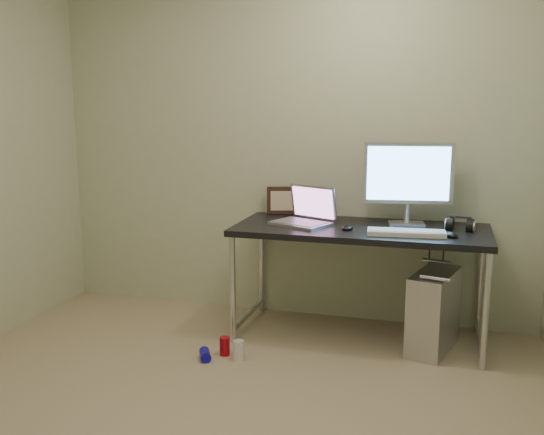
{
  "coord_description": "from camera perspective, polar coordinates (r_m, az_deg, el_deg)",
  "views": [
    {
      "loc": [
        1.08,
        -2.47,
        1.53
      ],
      "look_at": [
        0.07,
        1.04,
        0.85
      ],
      "focal_mm": 40.0,
      "sensor_mm": 36.0,
      "label": 1
    }
  ],
  "objects": [
    {
      "name": "floor",
      "position": [
        3.1,
        -7.03,
        -19.14
      ],
      "size": [
        3.5,
        3.5,
        0.0
      ],
      "primitive_type": "plane",
      "color": "tan",
      "rests_on": "ground"
    },
    {
      "name": "wall_back",
      "position": [
        4.36,
        1.66,
        6.86
      ],
      "size": [
        3.5,
        0.02,
        2.5
      ],
      "primitive_type": "cube",
      "color": "beige",
      "rests_on": "ground"
    },
    {
      "name": "desk",
      "position": [
        3.99,
        8.33,
        -1.98
      ],
      "size": [
        1.63,
        0.71,
        0.75
      ],
      "color": "black",
      "rests_on": "ground"
    },
    {
      "name": "tower_computer",
      "position": [
        3.99,
        14.97,
        -8.5
      ],
      "size": [
        0.33,
        0.52,
        0.54
      ],
      "rotation": [
        0.0,
        0.0,
        -0.27
      ],
      "color": "#BBBABF",
      "rests_on": "ground"
    },
    {
      "name": "cable_a",
      "position": [
        4.32,
        14.52,
        -4.97
      ],
      "size": [
        0.01,
        0.16,
        0.69
      ],
      "primitive_type": "cylinder",
      "rotation": [
        0.21,
        0.0,
        0.0
      ],
      "color": "black",
      "rests_on": "ground"
    },
    {
      "name": "cable_b",
      "position": [
        4.3,
        15.7,
        -5.36
      ],
      "size": [
        0.02,
        0.11,
        0.71
      ],
      "primitive_type": "cylinder",
      "rotation": [
        0.14,
        0.0,
        0.09
      ],
      "color": "black",
      "rests_on": "ground"
    },
    {
      "name": "can_red",
      "position": [
        3.85,
        -4.48,
        -11.98
      ],
      "size": [
        0.07,
        0.07,
        0.12
      ],
      "primitive_type": "cylinder",
      "rotation": [
        0.0,
        0.0,
        -0.1
      ],
      "color": "#AE0A17",
      "rests_on": "ground"
    },
    {
      "name": "can_white",
      "position": [
        3.78,
        -3.17,
        -12.36
      ],
      "size": [
        0.09,
        0.09,
        0.12
      ],
      "primitive_type": "cylinder",
      "rotation": [
        0.0,
        0.0,
        -0.38
      ],
      "color": "white",
      "rests_on": "ground"
    },
    {
      "name": "can_blue",
      "position": [
        3.8,
        -6.32,
        -12.71
      ],
      "size": [
        0.11,
        0.13,
        0.06
      ],
      "primitive_type": "cylinder",
      "rotation": [
        1.57,
        0.0,
        0.49
      ],
      "color": "#140CBF",
      "rests_on": "ground"
    },
    {
      "name": "laptop",
      "position": [
        4.03,
        3.18,
        0.21
      ],
      "size": [
        0.45,
        0.41,
        0.25
      ],
      "rotation": [
        0.0,
        0.0,
        -0.42
      ],
      "color": "silver",
      "rests_on": "desk"
    },
    {
      "name": "monitor",
      "position": [
        4.05,
        12.71,
        3.73
      ],
      "size": [
        0.58,
        0.2,
        0.54
      ],
      "rotation": [
        0.0,
        0.0,
        0.17
      ],
      "color": "silver",
      "rests_on": "desk"
    },
    {
      "name": "keyboard",
      "position": [
        3.78,
        12.52,
        -1.4
      ],
      "size": [
        0.48,
        0.2,
        0.03
      ],
      "primitive_type": "cube",
      "rotation": [
        0.0,
        0.0,
        0.1
      ],
      "color": "white",
      "rests_on": "desk"
    },
    {
      "name": "mouse_right",
      "position": [
        3.79,
        16.54,
        -1.46
      ],
      "size": [
        0.1,
        0.13,
        0.04
      ],
      "primitive_type": "ellipsoid",
      "rotation": [
        0.0,
        0.0,
        0.3
      ],
      "color": "black",
      "rests_on": "desk"
    },
    {
      "name": "mouse_left",
      "position": [
        3.88,
        7.1,
        -0.87
      ],
      "size": [
        0.08,
        0.12,
        0.04
      ],
      "primitive_type": "ellipsoid",
      "rotation": [
        0.0,
        0.0,
        -0.1
      ],
      "color": "black",
      "rests_on": "desk"
    },
    {
      "name": "headphones",
      "position": [
        4.0,
        17.28,
        -0.75
      ],
      "size": [
        0.18,
        0.11,
        0.11
      ],
      "rotation": [
        0.0,
        0.0,
        -0.16
      ],
      "color": "black",
      "rests_on": "desk"
    },
    {
      "name": "picture_frame",
      "position": [
        4.38,
        1.16,
        1.61
      ],
      "size": [
        0.26,
        0.14,
        0.2
      ],
      "primitive_type": "cube",
      "rotation": [
        -0.21,
        0.0,
        0.29
      ],
      "color": "black",
      "rests_on": "desk"
    },
    {
      "name": "webcam",
      "position": [
        4.29,
        3.75,
        1.12
      ],
      "size": [
        0.04,
        0.03,
        0.11
      ],
      "rotation": [
        0.0,
        0.0,
        -0.04
      ],
      "color": "silver",
      "rests_on": "desk"
    }
  ]
}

